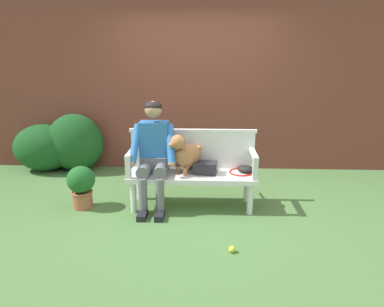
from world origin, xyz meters
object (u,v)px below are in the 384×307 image
sports_bag (205,168)px  tennis_racket (240,171)px  tennis_ball (232,249)px  person_seated (154,151)px  baseball_glove (246,169)px  potted_plant (81,185)px  garden_bench (192,178)px  dog_on_bench (185,153)px

sports_bag → tennis_racket: bearing=8.3°
tennis_racket → tennis_ball: size_ratio=8.76×
person_seated → baseball_glove: 1.14m
person_seated → potted_plant: 0.98m
person_seated → tennis_ball: size_ratio=19.70×
tennis_ball → potted_plant: 2.03m
sports_bag → tennis_ball: sports_bag is taller
person_seated → tennis_racket: bearing=4.6°
garden_bench → baseball_glove: baseball_glove is taller
dog_on_bench → tennis_ball: size_ratio=7.50×
dog_on_bench → potted_plant: size_ratio=0.94×
garden_bench → tennis_racket: bearing=6.9°
tennis_racket → tennis_ball: tennis_racket is taller
dog_on_bench → sports_bag: size_ratio=1.77×
dog_on_bench → potted_plant: (-1.26, -0.10, -0.38)m
garden_bench → tennis_racket: (0.59, 0.07, 0.07)m
potted_plant → sports_bag: bearing=3.9°
person_seated → baseball_glove: size_ratio=5.91×
garden_bench → sports_bag: (0.16, 0.01, 0.13)m
dog_on_bench → tennis_racket: size_ratio=0.86×
garden_bench → tennis_ball: garden_bench is taller
dog_on_bench → tennis_ball: bearing=-64.5°
garden_bench → tennis_ball: size_ratio=23.37×
tennis_ball → potted_plant: bearing=151.6°
person_seated → dog_on_bench: 0.38m
garden_bench → baseball_glove: size_ratio=7.01×
dog_on_bench → tennis_racket: bearing=5.4°
potted_plant → person_seated: bearing=5.3°
baseball_glove → sports_bag: size_ratio=0.79×
person_seated → sports_bag: person_seated is taller
dog_on_bench → tennis_ball: 1.34m
garden_bench → baseball_glove: bearing=4.9°
dog_on_bench → baseball_glove: dog_on_bench is taller
garden_bench → dog_on_bench: 0.32m
tennis_racket → tennis_ball: (-0.16, -1.12, -0.41)m
person_seated → sports_bag: size_ratio=4.64×
baseball_glove → tennis_ball: size_ratio=3.33×
tennis_racket → baseball_glove: 0.07m
baseball_glove → sports_bag: 0.50m
person_seated → tennis_ball: bearing=-49.6°
dog_on_bench → baseball_glove: bearing=3.8°
baseball_glove → potted_plant: size_ratio=0.42×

